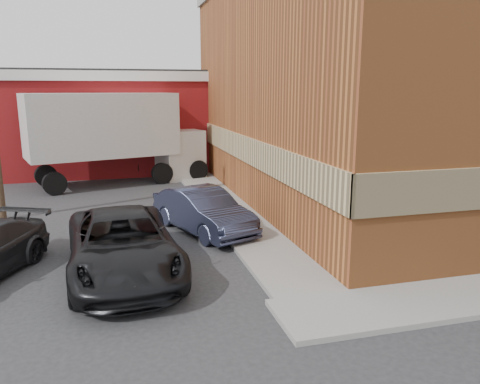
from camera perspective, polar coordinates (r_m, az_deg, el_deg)
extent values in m
plane|color=#28282B|center=(10.61, 5.70, -13.19)|extent=(90.00, 90.00, 0.00)
cube|color=#AA5C2C|center=(21.56, 19.03, 11.53)|extent=(14.00, 18.00, 9.00)
cube|color=tan|center=(18.73, 0.28, 5.41)|extent=(0.08, 18.16, 1.00)
cube|color=gray|center=(18.93, -2.24, -1.42)|extent=(1.80, 18.00, 0.12)
cube|color=maroon|center=(29.11, -20.22, 7.54)|extent=(16.00, 8.00, 5.00)
cube|color=silver|center=(29.05, -20.63, 12.94)|extent=(16.30, 8.30, 0.50)
cube|color=black|center=(29.05, -20.68, 13.53)|extent=(16.00, 8.00, 0.10)
imported|color=#2C3149|center=(15.26, -4.52, -2.29)|extent=(2.97, 4.61, 1.43)
imported|color=black|center=(12.11, -14.10, -6.23)|extent=(2.94, 5.78, 1.56)
cube|color=silver|center=(23.49, -16.51, 7.85)|extent=(7.37, 4.53, 2.98)
cube|color=#228023|center=(22.20, -15.51, 6.48)|extent=(6.40, 1.84, 0.92)
cube|color=silver|center=(25.16, -6.37, 4.74)|extent=(2.67, 2.99, 2.52)
cylinder|color=black|center=(22.17, -21.67, 0.95)|extent=(1.09, 0.61, 1.03)
cylinder|color=black|center=(24.40, -22.58, 1.85)|extent=(1.09, 0.61, 1.03)
cylinder|color=black|center=(23.47, -9.47, 2.26)|extent=(1.09, 0.61, 1.03)
cylinder|color=black|center=(25.59, -11.37, 3.01)|extent=(1.09, 0.61, 1.03)
cylinder|color=black|center=(24.24, -5.19, 2.69)|extent=(1.09, 0.61, 1.03)
cylinder|color=black|center=(26.30, -7.38, 3.40)|extent=(1.09, 0.61, 1.03)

